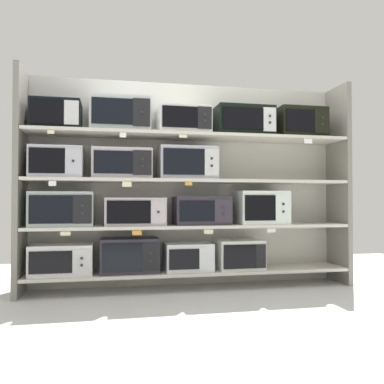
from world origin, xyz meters
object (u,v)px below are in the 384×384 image
object	(u,v)px
microwave_5	(135,212)
microwave_15	(300,124)
microwave_6	(201,211)
microwave_13	(183,121)
microwave_9	(122,164)
microwave_10	(187,163)
microwave_4	(63,209)
microwave_14	(243,122)
microwave_8	(58,163)
microwave_2	(188,257)
microwave_11	(56,116)
microwave_0	(62,259)
microwave_12	(120,115)
microwave_1	(130,255)
microwave_7	(260,208)
microwave_3	(239,254)

from	to	relation	value
microwave_5	microwave_15	size ratio (longest dim) A/B	1.14
microwave_6	microwave_13	xyz separation A→B (m)	(-0.18, -0.00, 0.88)
microwave_9	microwave_10	distance (m)	0.63
microwave_4	microwave_10	world-z (taller)	microwave_10
microwave_14	microwave_8	bearing A→B (deg)	-179.99
microwave_9	microwave_15	world-z (taller)	microwave_15
microwave_2	microwave_11	distance (m)	1.82
microwave_6	microwave_0	bearing A→B (deg)	180.00
microwave_4	microwave_12	xyz separation A→B (m)	(0.52, 0.00, 0.89)
microwave_0	microwave_14	distance (m)	2.21
microwave_0	microwave_11	distance (m)	1.33
microwave_1	microwave_15	size ratio (longest dim) A/B	1.10
microwave_11	microwave_14	distance (m)	1.81
microwave_14	microwave_4	bearing A→B (deg)	-179.99
microwave_8	microwave_14	bearing A→B (deg)	0.01
microwave_7	microwave_12	size ratio (longest dim) A/B	0.89
microwave_0	microwave_13	bearing A→B (deg)	-0.01
microwave_4	microwave_11	bearing A→B (deg)	-179.92
microwave_1	microwave_9	distance (m)	0.87
microwave_3	microwave_9	bearing A→B (deg)	179.99
microwave_2	microwave_3	xyz separation A→B (m)	(0.52, -0.00, 0.01)
microwave_7	microwave_13	xyz separation A→B (m)	(-0.80, -0.00, 0.85)
microwave_1	microwave_11	xyz separation A→B (m)	(-0.67, 0.00, 1.31)
microwave_0	microwave_4	xyz separation A→B (m)	(0.00, -0.00, 0.46)
microwave_2	microwave_4	xyz separation A→B (m)	(-1.18, -0.00, 0.47)
microwave_14	microwave_3	bearing A→B (deg)	-179.62
microwave_5	microwave_10	size ratio (longest dim) A/B	1.01
microwave_8	microwave_15	xyz separation A→B (m)	(2.42, 0.00, 0.46)
microwave_5	microwave_10	world-z (taller)	microwave_10
microwave_2	microwave_12	world-z (taller)	microwave_12
microwave_6	microwave_7	size ratio (longest dim) A/B	1.08
microwave_4	microwave_6	size ratio (longest dim) A/B	1.05
microwave_15	microwave_5	bearing A→B (deg)	-179.99
microwave_6	microwave_8	xyz separation A→B (m)	(-1.36, -0.00, 0.45)
microwave_7	microwave_15	bearing A→B (deg)	0.02
microwave_5	microwave_9	world-z (taller)	microwave_9
microwave_1	microwave_14	size ratio (longest dim) A/B	0.94
microwave_10	microwave_14	bearing A→B (deg)	0.03
microwave_14	microwave_15	world-z (taller)	microwave_15
microwave_8	microwave_9	bearing A→B (deg)	0.02
microwave_11	microwave_15	bearing A→B (deg)	0.01
microwave_4	microwave_13	size ratio (longest dim) A/B	1.12
microwave_3	microwave_15	world-z (taller)	microwave_15
microwave_2	microwave_10	bearing A→B (deg)	-177.21
microwave_5	microwave_13	bearing A→B (deg)	0.02
microwave_0	microwave_12	xyz separation A→B (m)	(0.52, -0.00, 1.36)
microwave_12	microwave_11	bearing A→B (deg)	-179.97
microwave_8	microwave_9	distance (m)	0.59
microwave_2	microwave_11	size ratio (longest dim) A/B	1.04
microwave_11	microwave_13	distance (m)	1.19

